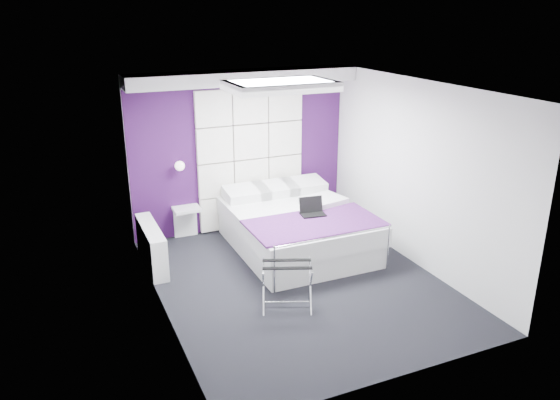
% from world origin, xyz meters
% --- Properties ---
extents(floor, '(4.40, 4.40, 0.00)m').
position_xyz_m(floor, '(0.00, 0.00, 0.00)').
color(floor, black).
rests_on(floor, ground).
extents(ceiling, '(4.40, 4.40, 0.00)m').
position_xyz_m(ceiling, '(0.00, 0.00, 2.60)').
color(ceiling, white).
rests_on(ceiling, wall_back).
extents(wall_back, '(3.60, 0.00, 3.60)m').
position_xyz_m(wall_back, '(0.00, 2.20, 1.30)').
color(wall_back, silver).
rests_on(wall_back, floor).
extents(wall_left, '(0.00, 4.40, 4.40)m').
position_xyz_m(wall_left, '(-1.80, 0.00, 1.30)').
color(wall_left, silver).
rests_on(wall_left, floor).
extents(wall_right, '(0.00, 4.40, 4.40)m').
position_xyz_m(wall_right, '(1.80, 0.00, 1.30)').
color(wall_right, silver).
rests_on(wall_right, floor).
extents(accent_wall, '(3.58, 0.02, 2.58)m').
position_xyz_m(accent_wall, '(0.00, 2.19, 1.30)').
color(accent_wall, '#350F42').
rests_on(accent_wall, wall_back).
extents(soffit, '(3.58, 0.50, 0.20)m').
position_xyz_m(soffit, '(0.00, 1.95, 2.50)').
color(soffit, silver).
rests_on(soffit, wall_back).
extents(headboard, '(1.80, 0.08, 2.30)m').
position_xyz_m(headboard, '(0.15, 2.14, 1.17)').
color(headboard, silver).
rests_on(headboard, wall_back).
extents(skylight, '(1.36, 0.86, 0.12)m').
position_xyz_m(skylight, '(0.00, 0.60, 2.55)').
color(skylight, white).
rests_on(skylight, ceiling).
extents(wall_lamp, '(0.15, 0.15, 0.15)m').
position_xyz_m(wall_lamp, '(-1.05, 2.06, 1.22)').
color(wall_lamp, white).
rests_on(wall_lamp, wall_back).
extents(radiator, '(0.22, 1.20, 0.60)m').
position_xyz_m(radiator, '(-1.69, 1.30, 0.30)').
color(radiator, silver).
rests_on(radiator, floor).
extents(bed, '(1.88, 2.28, 0.79)m').
position_xyz_m(bed, '(0.45, 1.01, 0.34)').
color(bed, silver).
rests_on(bed, floor).
extents(nightstand, '(0.42, 0.32, 0.05)m').
position_xyz_m(nightstand, '(-0.98, 2.02, 0.51)').
color(nightstand, silver).
rests_on(nightstand, wall_back).
extents(luggage_rack, '(0.59, 0.44, 0.58)m').
position_xyz_m(luggage_rack, '(-0.40, -0.51, 0.29)').
color(luggage_rack, silver).
rests_on(luggage_rack, floor).
extents(laptop, '(0.35, 0.25, 0.25)m').
position_xyz_m(laptop, '(0.55, 0.73, 0.70)').
color(laptop, black).
rests_on(laptop, bed).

